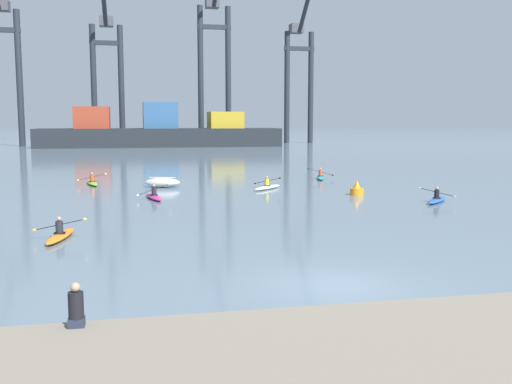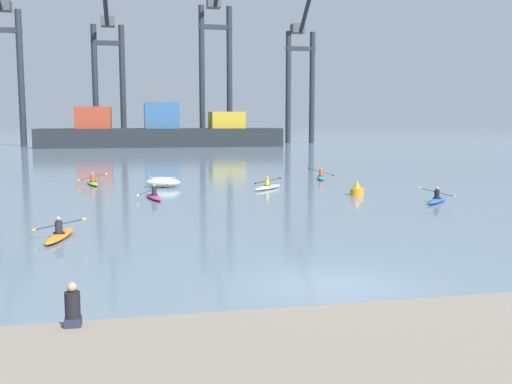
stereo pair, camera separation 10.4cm
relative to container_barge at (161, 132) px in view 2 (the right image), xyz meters
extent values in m
plane|color=slate|center=(0.64, -97.95, -2.72)|extent=(800.00, 800.00, 0.00)
cube|color=#1E2328|center=(0.23, 0.00, -0.97)|extent=(45.78, 9.62, 3.50)
cube|color=#993823|center=(-12.36, 0.00, 2.80)|extent=(6.41, 6.74, 4.04)
cube|color=#2D5684|center=(0.23, 0.00, 3.23)|extent=(6.41, 6.74, 4.91)
cube|color=#B29323|center=(12.82, 0.00, 2.36)|extent=(6.41, 6.74, 3.17)
cylinder|color=#232833|center=(-25.98, 6.57, 10.23)|extent=(1.20, 1.20, 25.89)
cube|color=#232833|center=(-29.03, 6.57, 19.29)|extent=(7.29, 0.90, 0.90)
cube|color=#47474C|center=(-29.03, 9.07, 24.17)|extent=(2.80, 2.80, 2.00)
cylinder|color=#232833|center=(-12.63, 12.96, 9.58)|extent=(1.20, 1.20, 24.61)
cylinder|color=#232833|center=(-7.06, 12.96, 9.58)|extent=(1.20, 1.20, 24.61)
cube|color=#232833|center=(-9.84, 12.96, 18.20)|extent=(6.77, 0.90, 0.90)
cylinder|color=#232833|center=(-9.84, 6.10, 25.45)|extent=(0.90, 14.13, 7.92)
cube|color=#47474C|center=(-9.84, 15.46, 22.89)|extent=(2.80, 2.80, 2.00)
cylinder|color=#232833|center=(9.35, 10.91, 11.70)|extent=(1.20, 1.20, 28.84)
cylinder|color=#232833|center=(15.24, 10.91, 11.70)|extent=(1.20, 1.20, 28.84)
cube|color=#232833|center=(12.30, 10.91, 21.80)|extent=(7.09, 0.90, 0.90)
cube|color=#47474C|center=(12.30, 13.41, 27.13)|extent=(2.80, 2.80, 2.00)
cylinder|color=#232833|center=(28.79, 13.10, 9.53)|extent=(1.20, 1.20, 24.49)
cylinder|color=#232833|center=(34.29, 13.10, 9.53)|extent=(1.20, 1.20, 24.49)
cube|color=#232833|center=(31.54, 13.10, 18.10)|extent=(6.70, 0.90, 0.90)
cube|color=#47474C|center=(31.54, 15.60, 22.77)|extent=(2.80, 2.80, 2.00)
ellipsoid|color=beige|center=(-3.02, -70.74, -2.37)|extent=(2.80, 1.76, 0.70)
cube|color=beige|center=(-3.02, -70.74, -1.99)|extent=(1.89, 0.59, 0.06)
cylinder|color=orange|center=(9.26, -77.97, -2.49)|extent=(0.90, 0.90, 0.45)
cone|color=orange|center=(9.26, -77.97, -1.99)|extent=(0.50, 0.49, 0.55)
ellipsoid|color=orange|center=(-8.13, -89.09, -2.59)|extent=(1.19, 3.45, 0.26)
torus|color=black|center=(-8.14, -89.19, -2.45)|extent=(0.57, 0.57, 0.05)
cylinder|color=#23232D|center=(-8.14, -89.19, -2.21)|extent=(0.30, 0.30, 0.50)
sphere|color=tan|center=(-8.14, -89.19, -1.86)|extent=(0.19, 0.19, 0.19)
cylinder|color=black|center=(-8.14, -89.14, -2.11)|extent=(2.04, 0.39, 0.47)
ellipsoid|color=yellow|center=(-9.15, -88.96, -2.33)|extent=(0.20, 0.07, 0.15)
ellipsoid|color=yellow|center=(-7.12, -89.32, -1.89)|extent=(0.20, 0.07, 0.15)
ellipsoid|color=#7ABC2D|center=(-8.21, -67.94, -2.59)|extent=(1.34, 3.45, 0.26)
torus|color=black|center=(-8.19, -68.03, -2.45)|extent=(0.59, 0.59, 0.05)
cylinder|color=#DB471E|center=(-8.19, -68.03, -2.21)|extent=(0.30, 0.30, 0.50)
sphere|color=tan|center=(-8.19, -68.03, -1.86)|extent=(0.19, 0.19, 0.19)
cylinder|color=black|center=(-8.20, -67.99, -2.11)|extent=(2.02, 0.49, 0.44)
ellipsoid|color=yellow|center=(-9.21, -68.21, -2.31)|extent=(0.20, 0.08, 0.14)
ellipsoid|color=yellow|center=(-7.20, -67.76, -1.91)|extent=(0.20, 0.08, 0.14)
ellipsoid|color=silver|center=(4.27, -73.51, -2.59)|extent=(2.76, 2.89, 0.26)
torus|color=black|center=(4.20, -73.58, -2.45)|extent=(0.69, 0.69, 0.05)
cylinder|color=gold|center=(4.20, -73.58, -2.21)|extent=(0.30, 0.30, 0.50)
sphere|color=tan|center=(4.20, -73.58, -1.86)|extent=(0.19, 0.19, 0.19)
cylinder|color=black|center=(4.23, -73.54, -2.11)|extent=(1.52, 1.43, 0.52)
ellipsoid|color=black|center=(3.49, -72.84, -2.35)|extent=(0.17, 0.17, 0.15)
ellipsoid|color=black|center=(4.98, -74.24, -1.86)|extent=(0.17, 0.17, 0.15)
ellipsoid|color=#C13384|center=(-3.90, -77.23, -2.59)|extent=(1.23, 3.45, 0.26)
torus|color=black|center=(-3.88, -77.33, -2.45)|extent=(0.57, 0.57, 0.05)
cylinder|color=#23232D|center=(-3.88, -77.33, -2.21)|extent=(0.30, 0.30, 0.50)
sphere|color=tan|center=(-3.88, -77.33, -1.86)|extent=(0.19, 0.19, 0.19)
cylinder|color=black|center=(-3.89, -77.28, -2.11)|extent=(1.98, 0.42, 0.66)
ellipsoid|color=silver|center=(-4.87, -77.47, -2.42)|extent=(0.21, 0.08, 0.16)
ellipsoid|color=silver|center=(-2.91, -77.09, -1.80)|extent=(0.21, 0.08, 0.16)
ellipsoid|color=teal|center=(10.32, -67.15, -2.59)|extent=(1.61, 3.42, 0.26)
torus|color=black|center=(10.29, -67.24, -2.45)|extent=(0.62, 0.62, 0.05)
cylinder|color=#DB471E|center=(10.29, -67.24, -2.21)|extent=(0.30, 0.30, 0.50)
sphere|color=tan|center=(10.29, -67.24, -1.86)|extent=(0.19, 0.19, 0.19)
cylinder|color=black|center=(10.30, -67.19, -2.11)|extent=(1.95, 0.65, 0.58)
ellipsoid|color=black|center=(9.34, -66.88, -1.84)|extent=(0.20, 0.10, 0.15)
ellipsoid|color=black|center=(11.27, -67.50, -2.38)|extent=(0.20, 0.10, 0.15)
ellipsoid|color=#2856B2|center=(12.67, -82.23, -2.59)|extent=(2.77, 2.88, 0.26)
torus|color=black|center=(12.61, -82.30, -2.45)|extent=(0.69, 0.69, 0.05)
cylinder|color=black|center=(12.61, -82.30, -2.21)|extent=(0.30, 0.30, 0.50)
sphere|color=tan|center=(12.61, -82.30, -1.86)|extent=(0.19, 0.19, 0.19)
cylinder|color=black|center=(12.64, -82.27, -2.11)|extent=(1.53, 1.45, 0.42)
ellipsoid|color=silver|center=(11.89, -81.56, -1.92)|extent=(0.17, 0.16, 0.14)
ellipsoid|color=silver|center=(13.39, -82.98, -2.30)|extent=(0.17, 0.16, 0.14)
cube|color=#23283D|center=(-6.30, -102.28, -1.84)|extent=(0.32, 0.28, 0.18)
cylinder|color=black|center=(-6.30, -102.28, -1.49)|extent=(0.30, 0.30, 0.52)
sphere|color=tan|center=(-6.30, -102.28, -1.13)|extent=(0.19, 0.19, 0.19)
camera|label=1|loc=(-5.14, -113.90, 2.10)|focal=40.98mm
camera|label=2|loc=(-5.03, -113.92, 2.10)|focal=40.98mm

